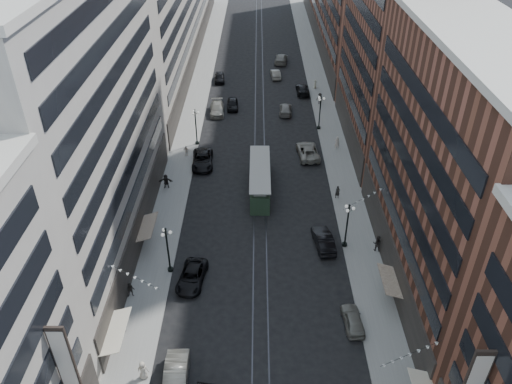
{
  "coord_description": "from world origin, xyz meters",
  "views": [
    {
      "loc": [
        -0.29,
        -9.72,
        35.51
      ],
      "look_at": [
        -0.46,
        35.22,
        5.0
      ],
      "focal_mm": 35.0,
      "sensor_mm": 36.0,
      "label": 1
    }
  ],
  "objects_px": {
    "car_8": "(217,109)",
    "car_13": "(233,104)",
    "pedestrian_1": "(143,370)",
    "pedestrian_extra_1": "(338,192)",
    "car_7": "(203,160)",
    "pedestrian_2": "(131,290)",
    "car_14": "(276,74)",
    "car_extra_0": "(281,59)",
    "pedestrian_8": "(337,142)",
    "car_extra_1": "(286,109)",
    "pedestrian_7": "(377,243)",
    "lamppost_sw_mid": "(196,126)",
    "car_1": "(176,378)",
    "pedestrian_4": "(387,288)",
    "pedestrian_extra_0": "(315,84)",
    "car_4": "(353,320)",
    "car_11": "(308,151)",
    "pedestrian_9": "(320,98)",
    "car_10": "(323,240)",
    "lamppost_se_far": "(347,224)",
    "car_12": "(303,89)",
    "streetcar": "(260,180)",
    "car_2": "(192,276)",
    "pedestrian_6": "(186,151)",
    "pedestrian_5": "(166,181)",
    "car_9": "(219,77)"
  },
  "relations": [
    {
      "from": "pedestrian_2",
      "to": "pedestrian_9",
      "type": "relative_size",
      "value": 0.85
    },
    {
      "from": "lamppost_se_far",
      "to": "car_4",
      "type": "xyz_separation_m",
      "value": [
        -0.85,
        -10.96,
        -2.4
      ]
    },
    {
      "from": "lamppost_sw_mid",
      "to": "car_8",
      "type": "bearing_deg",
      "value": 78.33
    },
    {
      "from": "lamppost_se_far",
      "to": "pedestrian_5",
      "type": "xyz_separation_m",
      "value": [
        -21.14,
        11.38,
        -1.99
      ]
    },
    {
      "from": "car_extra_0",
      "to": "pedestrian_extra_0",
      "type": "distance_m",
      "value": 15.02
    },
    {
      "from": "lamppost_se_far",
      "to": "pedestrian_6",
      "type": "height_order",
      "value": "lamppost_se_far"
    },
    {
      "from": "car_4",
      "to": "car_8",
      "type": "relative_size",
      "value": 0.73
    },
    {
      "from": "car_1",
      "to": "car_2",
      "type": "distance_m",
      "value": 11.72
    },
    {
      "from": "pedestrian_1",
      "to": "car_7",
      "type": "distance_m",
      "value": 33.85
    },
    {
      "from": "pedestrian_7",
      "to": "car_7",
      "type": "bearing_deg",
      "value": -26.8
    },
    {
      "from": "pedestrian_8",
      "to": "pedestrian_extra_1",
      "type": "height_order",
      "value": "pedestrian_8"
    },
    {
      "from": "car_11",
      "to": "pedestrian_9",
      "type": "height_order",
      "value": "pedestrian_9"
    },
    {
      "from": "car_10",
      "to": "car_extra_0",
      "type": "relative_size",
      "value": 0.85
    },
    {
      "from": "lamppost_se_far",
      "to": "pedestrian_2",
      "type": "xyz_separation_m",
      "value": [
        -21.62,
        -7.59,
        -2.14
      ]
    },
    {
      "from": "car_13",
      "to": "car_extra_0",
      "type": "bearing_deg",
      "value": 65.35
    },
    {
      "from": "car_11",
      "to": "pedestrian_8",
      "type": "relative_size",
      "value": 3.14
    },
    {
      "from": "pedestrian_8",
      "to": "car_2",
      "type": "bearing_deg",
      "value": 43.53
    },
    {
      "from": "car_1",
      "to": "car_10",
      "type": "distance_m",
      "value": 22.05
    },
    {
      "from": "car_4",
      "to": "car_7",
      "type": "xyz_separation_m",
      "value": [
        -16.18,
        28.16,
        0.13
      ]
    },
    {
      "from": "car_2",
      "to": "pedestrian_7",
      "type": "xyz_separation_m",
      "value": [
        19.3,
        4.73,
        0.37
      ]
    },
    {
      "from": "car_8",
      "to": "car_13",
      "type": "bearing_deg",
      "value": 34.37
    },
    {
      "from": "car_13",
      "to": "pedestrian_1",
      "type": "bearing_deg",
      "value": -98.11
    },
    {
      "from": "car_4",
      "to": "car_11",
      "type": "height_order",
      "value": "car_11"
    },
    {
      "from": "car_4",
      "to": "car_extra_1",
      "type": "distance_m",
      "value": 44.96
    },
    {
      "from": "car_13",
      "to": "pedestrian_2",
      "type": "bearing_deg",
      "value": -103.01
    },
    {
      "from": "car_7",
      "to": "pedestrian_9",
      "type": "xyz_separation_m",
      "value": [
        18.1,
        20.14,
        0.27
      ]
    },
    {
      "from": "car_9",
      "to": "pedestrian_8",
      "type": "relative_size",
      "value": 2.37
    },
    {
      "from": "pedestrian_8",
      "to": "car_extra_1",
      "type": "bearing_deg",
      "value": -73.53
    },
    {
      "from": "pedestrian_4",
      "to": "car_12",
      "type": "height_order",
      "value": "pedestrian_4"
    },
    {
      "from": "car_2",
      "to": "pedestrian_extra_1",
      "type": "distance_m",
      "value": 21.96
    },
    {
      "from": "pedestrian_2",
      "to": "car_14",
      "type": "xyz_separation_m",
      "value": [
        15.54,
        57.21,
        -0.21
      ]
    },
    {
      "from": "car_4",
      "to": "pedestrian_8",
      "type": "bearing_deg",
      "value": -98.45
    },
    {
      "from": "lamppost_sw_mid",
      "to": "streetcar",
      "type": "xyz_separation_m",
      "value": [
        9.2,
        -11.79,
        -1.63
      ]
    },
    {
      "from": "streetcar",
      "to": "car_4",
      "type": "distance_m",
      "value": 23.7
    },
    {
      "from": "car_extra_1",
      "to": "lamppost_sw_mid",
      "type": "bearing_deg",
      "value": 42.21
    },
    {
      "from": "car_4",
      "to": "car_14",
      "type": "distance_m",
      "value": 60.81
    },
    {
      "from": "pedestrian_1",
      "to": "pedestrian_extra_1",
      "type": "distance_m",
      "value": 32.05
    },
    {
      "from": "car_1",
      "to": "pedestrian_4",
      "type": "xyz_separation_m",
      "value": [
        19.03,
        10.02,
        0.1
      ]
    },
    {
      "from": "pedestrian_1",
      "to": "car_10",
      "type": "xyz_separation_m",
      "value": [
        16.39,
        16.7,
        -0.25
      ]
    },
    {
      "from": "car_11",
      "to": "car_12",
      "type": "height_order",
      "value": "car_11"
    },
    {
      "from": "car_4",
      "to": "pedestrian_7",
      "type": "relative_size",
      "value": 2.16
    },
    {
      "from": "car_extra_0",
      "to": "pedestrian_extra_0",
      "type": "relative_size",
      "value": 3.62
    },
    {
      "from": "car_7",
      "to": "pedestrian_extra_1",
      "type": "height_order",
      "value": "pedestrian_extra_1"
    },
    {
      "from": "pedestrian_1",
      "to": "car_14",
      "type": "relative_size",
      "value": 0.41
    },
    {
      "from": "car_9",
      "to": "car_11",
      "type": "xyz_separation_m",
      "value": [
        14.29,
        -28.04,
        0.06
      ]
    },
    {
      "from": "car_14",
      "to": "car_8",
      "type": "bearing_deg",
      "value": 51.74
    },
    {
      "from": "car_7",
      "to": "car_9",
      "type": "relative_size",
      "value": 1.31
    },
    {
      "from": "car_1",
      "to": "pedestrian_7",
      "type": "distance_m",
      "value": 25.36
    },
    {
      "from": "car_2",
      "to": "pedestrian_6",
      "type": "distance_m",
      "value": 25.19
    },
    {
      "from": "pedestrian_8",
      "to": "pedestrian_extra_0",
      "type": "distance_m",
      "value": 22.34
    }
  ]
}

